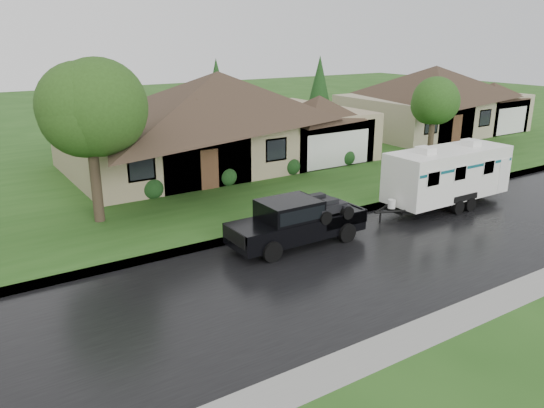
% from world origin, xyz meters
% --- Properties ---
extents(ground, '(140.00, 140.00, 0.00)m').
position_xyz_m(ground, '(0.00, 0.00, 0.00)').
color(ground, '#254F18').
rests_on(ground, ground).
extents(road, '(140.00, 8.00, 0.01)m').
position_xyz_m(road, '(0.00, -2.00, 0.01)').
color(road, black).
rests_on(road, ground).
extents(curb, '(140.00, 0.50, 0.15)m').
position_xyz_m(curb, '(0.00, 2.25, 0.07)').
color(curb, gray).
rests_on(curb, ground).
extents(lawn, '(140.00, 26.00, 0.15)m').
position_xyz_m(lawn, '(0.00, 15.00, 0.07)').
color(lawn, '#254F18').
rests_on(lawn, ground).
extents(house_main, '(19.44, 10.80, 6.90)m').
position_xyz_m(house_main, '(2.29, 13.84, 3.59)').
color(house_main, tan).
rests_on(house_main, lawn).
extents(house_neighbor, '(15.12, 9.72, 6.45)m').
position_xyz_m(house_neighbor, '(22.27, 14.34, 3.32)').
color(house_neighbor, tan).
rests_on(house_neighbor, lawn).
extents(tree_left_green, '(4.12, 4.12, 6.81)m').
position_xyz_m(tree_left_green, '(-7.51, 7.14, 4.88)').
color(tree_left_green, '#382B1E').
rests_on(tree_left_green, lawn).
extents(tree_right_green, '(3.05, 3.05, 5.04)m').
position_xyz_m(tree_right_green, '(14.25, 7.89, 3.64)').
color(tree_right_green, '#382B1E').
rests_on(tree_right_green, lawn).
extents(shrub_row, '(13.60, 1.00, 1.00)m').
position_xyz_m(shrub_row, '(2.00, 9.30, 0.65)').
color(shrub_row, '#143814').
rests_on(shrub_row, lawn).
extents(pickup_truck, '(5.55, 2.11, 1.85)m').
position_xyz_m(pickup_truck, '(-1.77, 0.65, 0.99)').
color(pickup_truck, black).
rests_on(pickup_truck, ground).
extents(travel_trailer, '(6.85, 2.41, 3.07)m').
position_xyz_m(travel_trailer, '(7.03, 0.65, 1.63)').
color(travel_trailer, white).
rests_on(travel_trailer, ground).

